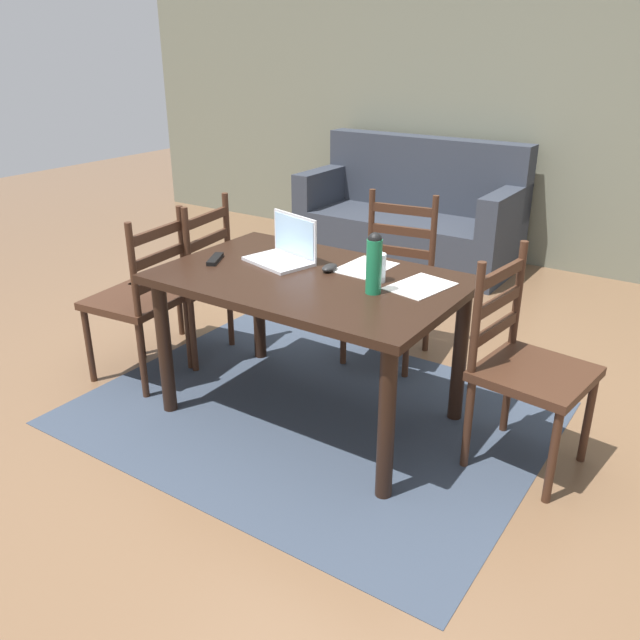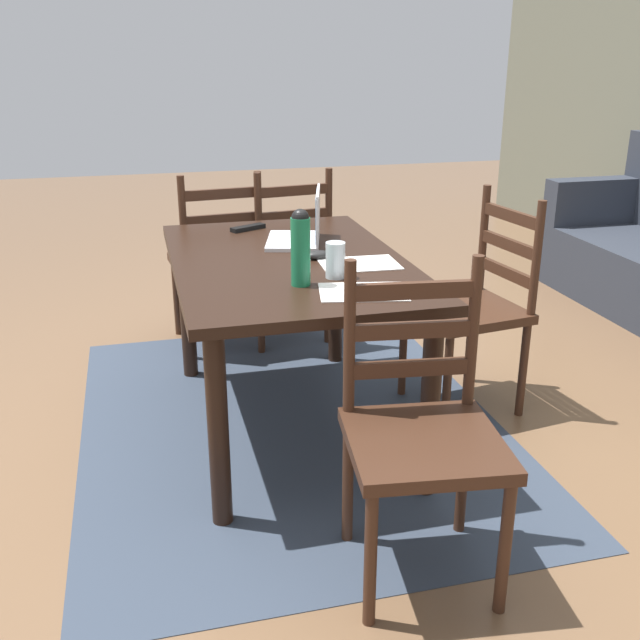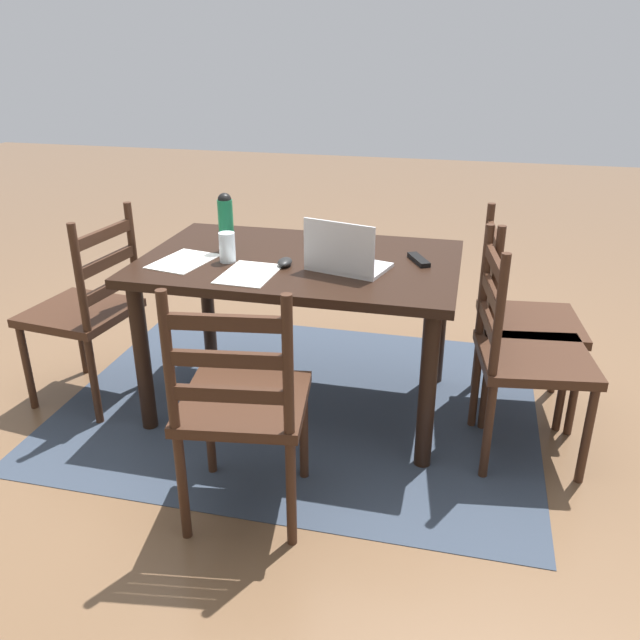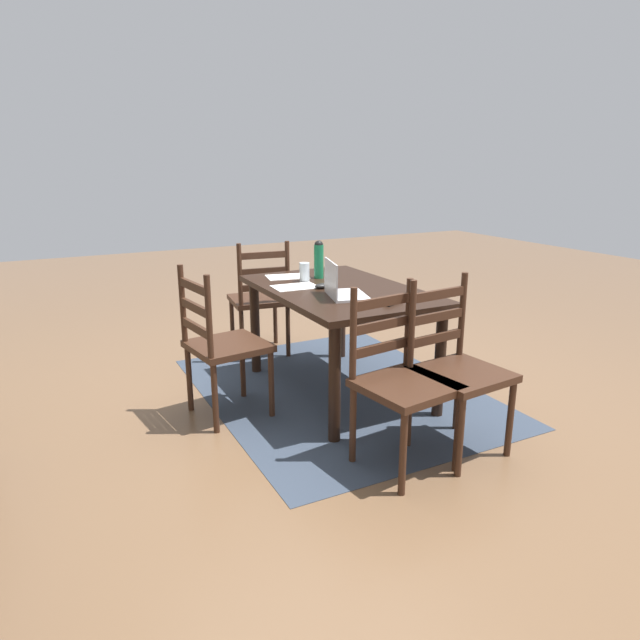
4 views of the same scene
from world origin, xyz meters
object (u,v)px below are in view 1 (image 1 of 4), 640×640
water_bottle (374,262)px  tv_remote (215,259)px  computer_mouse (330,268)px  couch (411,218)px  chair_left_near (141,299)px  chair_left_far (188,280)px  dining_table (310,296)px  chair_far_head (390,282)px  chair_right_far (526,368)px  drinking_glass (378,268)px  laptop (286,250)px

water_bottle → tv_remote: size_ratio=1.59×
computer_mouse → couch: bearing=106.3°
chair_left_near → water_bottle: (1.34, 0.15, 0.42)m
chair_left_far → couch: bearing=84.3°
dining_table → chair_left_near: (-0.99, -0.18, -0.18)m
chair_far_head → chair_right_far: bearing=-32.5°
drinking_glass → tv_remote: size_ratio=0.77×
tv_remote → drinking_glass: bearing=-13.9°
dining_table → chair_left_far: 1.02m
chair_left_far → chair_far_head: size_ratio=1.00×
chair_right_far → laptop: laptop is taller
chair_left_far → drinking_glass: 1.33m
chair_left_far → drinking_glass: chair_left_far is taller
tv_remote → computer_mouse: bearing=-8.3°
chair_left_near → chair_right_far: size_ratio=1.00×
computer_mouse → tv_remote: computer_mouse is taller
chair_far_head → computer_mouse: chair_far_head is taller
computer_mouse → water_bottle: bearing=-25.1°
laptop → drinking_glass: 0.52m
chair_far_head → couch: size_ratio=0.53×
couch → chair_left_far: bearing=-95.7°
chair_left_far → laptop: (0.76, -0.07, 0.33)m
chair_left_near → drinking_glass: chair_left_near is taller
chair_far_head → couch: 1.91m
chair_left_near → dining_table: bearing=10.1°
computer_mouse → tv_remote: 0.59m
tv_remote → couch: bearing=68.0°
drinking_glass → couch: bearing=113.0°
chair_right_far → laptop: (-1.22, -0.07, 0.33)m
drinking_glass → chair_far_head: bearing=113.1°
dining_table → tv_remote: tv_remote is taller
laptop → drinking_glass: size_ratio=2.81×
dining_table → chair_right_far: chair_right_far is taller
dining_table → chair_left_near: chair_left_near is taller
water_bottle → chair_right_far: bearing=18.4°
chair_left_near → chair_far_head: size_ratio=1.00×
computer_mouse → tv_remote: size_ratio=0.59×
dining_table → chair_right_far: bearing=10.6°
laptop → tv_remote: 0.35m
chair_left_far → tv_remote: size_ratio=5.59×
water_bottle → computer_mouse: (-0.32, 0.14, -0.12)m
chair_left_near → chair_left_far: (-0.00, 0.36, 0.00)m
chair_left_far → chair_right_far: size_ratio=1.00×
dining_table → drinking_glass: (0.30, 0.11, 0.16)m
dining_table → chair_left_far: chair_left_far is taller
water_bottle → drinking_glass: water_bottle is taller
chair_left_far → water_bottle: size_ratio=3.51×
dining_table → couch: bearing=106.2°
dining_table → drinking_glass: drinking_glass is taller
couch → water_bottle: (1.10, -2.61, 0.52)m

